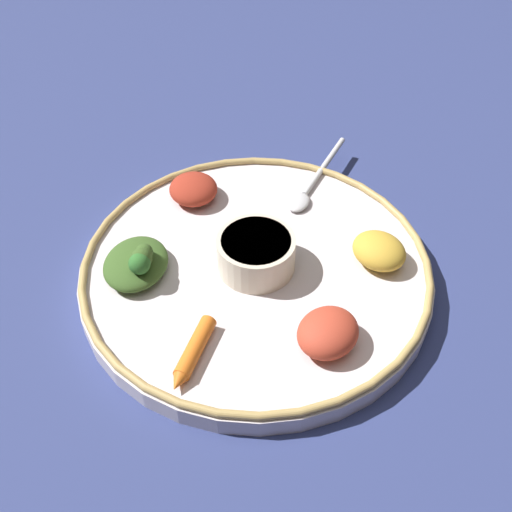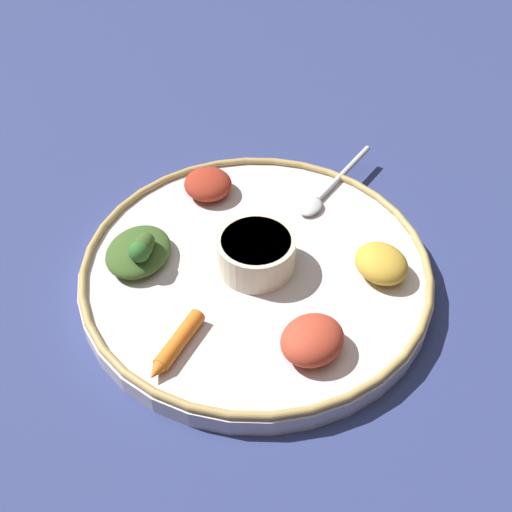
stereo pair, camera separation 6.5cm
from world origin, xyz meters
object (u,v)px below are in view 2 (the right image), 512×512
(carrot_near_spoon, at_px, (176,344))
(center_bowl, at_px, (256,252))
(spoon, at_px, (326,191))
(greens_pile, at_px, (139,251))

(carrot_near_spoon, bearing_deg, center_bowl, 141.54)
(spoon, distance_m, greens_pile, 0.23)
(center_bowl, relative_size, spoon, 0.61)
(greens_pile, bearing_deg, carrot_near_spoon, 18.67)
(center_bowl, xyz_separation_m, greens_pile, (-0.02, -0.12, -0.01))
(center_bowl, xyz_separation_m, spoon, (-0.11, 0.09, -0.02))
(greens_pile, bearing_deg, spoon, 114.27)
(center_bowl, height_order, spoon, center_bowl)
(spoon, bearing_deg, carrot_near_spoon, -38.65)
(spoon, xyz_separation_m, greens_pile, (0.09, -0.21, 0.01))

